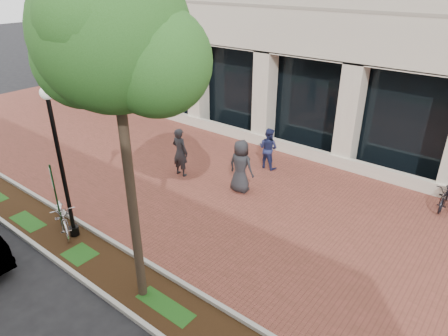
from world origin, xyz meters
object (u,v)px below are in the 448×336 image
Objects in this scene: parking_sign at (54,190)px; pedestrian_left at (180,152)px; lamppost at (60,158)px; locked_bicycle at (63,215)px; pedestrian_mid at (268,148)px; street_tree at (116,46)px; pedestrian_right at (241,166)px.

parking_sign reaches higher than pedestrian_left.
lamppost is 2.37× the size of locked_bicycle.
lamppost is 2.15m from locked_bicycle.
pedestrian_mid is (2.07, 7.62, -1.75)m from lamppost.
parking_sign is at bearing 85.94° from pedestrian_left.
parking_sign is 5.07m from pedestrian_left.
pedestrian_mid is (-1.48, 7.97, -5.16)m from street_tree.
pedestrian_left is 0.98× the size of pedestrian_right.
lamppost is (0.53, 0.09, 1.16)m from parking_sign.
lamppost is at bearing 32.86° from parking_sign.
pedestrian_left is at bearing 49.35° from pedestrian_mid.
street_tree is at bearing 101.02° from pedestrian_mid.
lamppost is 4.93m from street_tree.
lamppost is at bearing 64.35° from pedestrian_right.
lamppost is at bearing -65.08° from locked_bicycle.
lamppost is 2.33× the size of pedestrian_right.
pedestrian_right is (2.35, 5.36, -1.61)m from lamppost.
pedestrian_right is at bearing 97.47° from pedestrian_mid.
street_tree is 7.70m from pedestrian_right.
parking_sign is 1.14× the size of pedestrian_right.
parking_sign is 0.94m from locked_bicycle.
street_tree is at bearing 19.77° from parking_sign.
lamppost is 2.72× the size of pedestrian_mid.
pedestrian_right is at bearing 66.33° from lamppost.
street_tree is at bearing -5.59° from lamppost.
street_tree is 8.24m from pedestrian_left.
locked_bicycle is (0.03, 0.08, -0.94)m from parking_sign.
pedestrian_mid is at bearing -132.10° from pedestrian_left.
lamppost is at bearing 92.00° from pedestrian_left.
pedestrian_right reaches higher than pedestrian_left.
street_tree is at bearing -70.36° from locked_bicycle.
pedestrian_left is (0.27, 5.04, -0.48)m from parking_sign.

